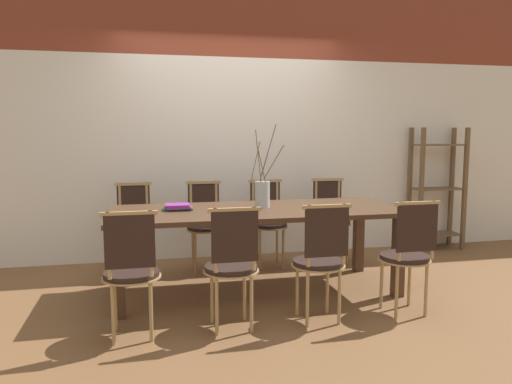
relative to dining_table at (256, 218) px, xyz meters
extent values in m
plane|color=brown|center=(0.00, 0.00, -0.66)|extent=(16.00, 16.00, 0.00)
cube|color=white|center=(0.00, 1.35, 0.46)|extent=(12.00, 0.06, 2.25)
cube|color=brown|center=(0.00, 1.35, 2.06)|extent=(12.00, 0.06, 0.95)
cube|color=#4C3321|center=(0.00, 0.00, 0.07)|extent=(2.56, 1.03, 0.04)
cube|color=#4C3321|center=(-1.17, -0.41, -0.31)|extent=(0.09, 0.09, 0.71)
cube|color=#4C3321|center=(1.17, -0.41, -0.31)|extent=(0.09, 0.09, 0.71)
cube|color=#4C3321|center=(-1.17, 0.41, -0.31)|extent=(0.09, 0.09, 0.71)
cube|color=#4C3321|center=(1.17, 0.41, -0.31)|extent=(0.09, 0.09, 0.71)
cylinder|color=black|center=(-1.07, -0.78, -0.21)|extent=(0.38, 0.38, 0.04)
cylinder|color=tan|center=(-1.07, -0.78, -0.24)|extent=(0.41, 0.41, 0.01)
cylinder|color=tan|center=(-1.19, -0.65, -0.45)|extent=(0.03, 0.03, 0.44)
cylinder|color=tan|center=(-0.94, -0.65, -0.45)|extent=(0.03, 0.03, 0.44)
cylinder|color=tan|center=(-1.19, -0.90, -0.45)|extent=(0.03, 0.03, 0.44)
cylinder|color=tan|center=(-0.94, -0.90, -0.45)|extent=(0.03, 0.03, 0.44)
cylinder|color=tan|center=(-1.20, -0.94, 0.03)|extent=(0.03, 0.03, 0.45)
cylinder|color=tan|center=(-0.93, -0.94, 0.03)|extent=(0.03, 0.03, 0.45)
cube|color=black|center=(-1.07, -0.95, 0.05)|extent=(0.33, 0.02, 0.36)
cube|color=tan|center=(-1.07, -0.94, 0.24)|extent=(0.37, 0.03, 0.03)
cylinder|color=black|center=(-0.36, -0.78, -0.21)|extent=(0.38, 0.38, 0.04)
cylinder|color=tan|center=(-0.36, -0.78, -0.24)|extent=(0.41, 0.41, 0.01)
cylinder|color=tan|center=(-0.49, -0.65, -0.45)|extent=(0.03, 0.03, 0.44)
cylinder|color=tan|center=(-0.24, -0.65, -0.45)|extent=(0.03, 0.03, 0.44)
cylinder|color=tan|center=(-0.49, -0.90, -0.45)|extent=(0.03, 0.03, 0.44)
cylinder|color=tan|center=(-0.24, -0.90, -0.45)|extent=(0.03, 0.03, 0.44)
cylinder|color=tan|center=(-0.50, -0.94, 0.03)|extent=(0.03, 0.03, 0.45)
cylinder|color=tan|center=(-0.23, -0.94, 0.03)|extent=(0.03, 0.03, 0.45)
cube|color=black|center=(-0.36, -0.95, 0.05)|extent=(0.33, 0.02, 0.36)
cube|color=tan|center=(-0.36, -0.94, 0.24)|extent=(0.37, 0.03, 0.03)
cylinder|color=black|center=(0.31, -0.78, -0.21)|extent=(0.38, 0.38, 0.04)
cylinder|color=tan|center=(0.31, -0.78, -0.24)|extent=(0.41, 0.41, 0.01)
cylinder|color=tan|center=(0.18, -0.65, -0.45)|extent=(0.03, 0.03, 0.44)
cylinder|color=tan|center=(0.43, -0.65, -0.45)|extent=(0.03, 0.03, 0.44)
cylinder|color=tan|center=(0.18, -0.90, -0.45)|extent=(0.03, 0.03, 0.44)
cylinder|color=tan|center=(0.43, -0.90, -0.45)|extent=(0.03, 0.03, 0.44)
cylinder|color=tan|center=(0.17, -0.94, 0.03)|extent=(0.03, 0.03, 0.45)
cylinder|color=tan|center=(0.44, -0.94, 0.03)|extent=(0.03, 0.03, 0.45)
cube|color=black|center=(0.31, -0.95, 0.05)|extent=(0.33, 0.02, 0.36)
cube|color=tan|center=(0.31, -0.94, 0.24)|extent=(0.37, 0.03, 0.03)
cylinder|color=black|center=(1.02, -0.78, -0.21)|extent=(0.38, 0.38, 0.04)
cylinder|color=tan|center=(1.02, -0.78, -0.24)|extent=(0.41, 0.41, 0.01)
cylinder|color=tan|center=(0.90, -0.65, -0.45)|extent=(0.03, 0.03, 0.44)
cylinder|color=tan|center=(1.15, -0.65, -0.45)|extent=(0.03, 0.03, 0.44)
cylinder|color=tan|center=(0.90, -0.90, -0.45)|extent=(0.03, 0.03, 0.44)
cylinder|color=tan|center=(1.15, -0.90, -0.45)|extent=(0.03, 0.03, 0.44)
cylinder|color=tan|center=(0.89, -0.94, 0.03)|extent=(0.03, 0.03, 0.45)
cylinder|color=tan|center=(1.16, -0.94, 0.03)|extent=(0.03, 0.03, 0.45)
cube|color=black|center=(1.02, -0.95, 0.05)|extent=(0.33, 0.02, 0.36)
cube|color=tan|center=(1.02, -0.94, 0.24)|extent=(0.37, 0.03, 0.03)
cylinder|color=black|center=(-1.07, 0.78, -0.21)|extent=(0.38, 0.38, 0.04)
cylinder|color=tan|center=(-1.07, 0.78, -0.24)|extent=(0.41, 0.41, 0.01)
cylinder|color=tan|center=(-0.95, 0.65, -0.45)|extent=(0.03, 0.03, 0.44)
cylinder|color=tan|center=(-1.20, 0.65, -0.45)|extent=(0.03, 0.03, 0.44)
cylinder|color=tan|center=(-0.95, 0.90, -0.45)|extent=(0.03, 0.03, 0.44)
cylinder|color=tan|center=(-1.20, 0.90, -0.45)|extent=(0.03, 0.03, 0.44)
cylinder|color=tan|center=(-0.94, 0.94, 0.03)|extent=(0.03, 0.03, 0.45)
cylinder|color=tan|center=(-1.21, 0.94, 0.03)|extent=(0.03, 0.03, 0.45)
cube|color=black|center=(-1.07, 0.95, 0.05)|extent=(0.33, 0.02, 0.36)
cube|color=tan|center=(-1.07, 0.94, 0.24)|extent=(0.37, 0.03, 0.03)
cylinder|color=black|center=(-0.35, 0.78, -0.21)|extent=(0.38, 0.38, 0.04)
cylinder|color=tan|center=(-0.35, 0.78, -0.24)|extent=(0.41, 0.41, 0.01)
cylinder|color=tan|center=(-0.23, 0.65, -0.45)|extent=(0.03, 0.03, 0.44)
cylinder|color=tan|center=(-0.48, 0.65, -0.45)|extent=(0.03, 0.03, 0.44)
cylinder|color=tan|center=(-0.23, 0.90, -0.45)|extent=(0.03, 0.03, 0.44)
cylinder|color=tan|center=(-0.48, 0.90, -0.45)|extent=(0.03, 0.03, 0.44)
cylinder|color=tan|center=(-0.22, 0.94, 0.03)|extent=(0.03, 0.03, 0.45)
cylinder|color=tan|center=(-0.49, 0.94, 0.03)|extent=(0.03, 0.03, 0.45)
cube|color=black|center=(-0.35, 0.95, 0.05)|extent=(0.33, 0.02, 0.36)
cube|color=tan|center=(-0.35, 0.94, 0.24)|extent=(0.37, 0.03, 0.03)
cylinder|color=black|center=(0.32, 0.78, -0.21)|extent=(0.38, 0.38, 0.04)
cylinder|color=tan|center=(0.32, 0.78, -0.24)|extent=(0.41, 0.41, 0.01)
cylinder|color=tan|center=(0.44, 0.65, -0.45)|extent=(0.03, 0.03, 0.44)
cylinder|color=tan|center=(0.19, 0.65, -0.45)|extent=(0.03, 0.03, 0.44)
cylinder|color=tan|center=(0.44, 0.90, -0.45)|extent=(0.03, 0.03, 0.44)
cylinder|color=tan|center=(0.19, 0.90, -0.45)|extent=(0.03, 0.03, 0.44)
cylinder|color=tan|center=(0.45, 0.94, 0.03)|extent=(0.03, 0.03, 0.45)
cylinder|color=tan|center=(0.18, 0.94, 0.03)|extent=(0.03, 0.03, 0.45)
cube|color=black|center=(0.32, 0.95, 0.05)|extent=(0.33, 0.02, 0.36)
cube|color=tan|center=(0.32, 0.94, 0.24)|extent=(0.37, 0.03, 0.03)
cylinder|color=black|center=(1.03, 0.78, -0.21)|extent=(0.38, 0.38, 0.04)
cylinder|color=tan|center=(1.03, 0.78, -0.24)|extent=(0.41, 0.41, 0.01)
cylinder|color=tan|center=(1.16, 0.65, -0.45)|extent=(0.03, 0.03, 0.44)
cylinder|color=tan|center=(0.91, 0.65, -0.45)|extent=(0.03, 0.03, 0.44)
cylinder|color=tan|center=(1.16, 0.90, -0.45)|extent=(0.03, 0.03, 0.44)
cylinder|color=tan|center=(0.91, 0.90, -0.45)|extent=(0.03, 0.03, 0.44)
cylinder|color=tan|center=(1.17, 0.94, 0.03)|extent=(0.03, 0.03, 0.45)
cylinder|color=tan|center=(0.90, 0.94, 0.03)|extent=(0.03, 0.03, 0.45)
cube|color=black|center=(1.03, 0.95, 0.05)|extent=(0.33, 0.02, 0.36)
cube|color=tan|center=(1.03, 0.94, 0.24)|extent=(0.37, 0.03, 0.03)
cylinder|color=#B2BCC1|center=(0.07, 0.05, 0.21)|extent=(0.14, 0.14, 0.24)
cylinder|color=brown|center=(0.02, 0.11, 0.50)|extent=(0.12, 0.11, 0.36)
cylinder|color=brown|center=(0.05, 0.02, 0.50)|extent=(0.08, 0.05, 0.35)
cylinder|color=brown|center=(0.03, 0.04, 0.55)|extent=(0.04, 0.09, 0.46)
cylinder|color=brown|center=(0.19, 0.12, 0.49)|extent=(0.13, 0.25, 0.33)
cylinder|color=brown|center=(0.13, 0.11, 0.58)|extent=(0.13, 0.14, 0.51)
cylinder|color=brown|center=(0.11, 0.10, 0.51)|extent=(0.10, 0.10, 0.38)
cube|color=#1E6B4C|center=(-0.68, 0.10, 0.10)|extent=(0.26, 0.17, 0.02)
cube|color=#842D8C|center=(-0.68, 0.08, 0.11)|extent=(0.21, 0.18, 0.02)
cube|color=#842D8C|center=(-0.68, 0.09, 0.13)|extent=(0.21, 0.20, 0.02)
cube|color=brown|center=(2.22, 0.99, 0.07)|extent=(0.04, 0.04, 1.48)
cube|color=brown|center=(2.80, 0.99, 0.07)|extent=(0.04, 0.04, 1.48)
cube|color=brown|center=(2.22, 1.26, 0.07)|extent=(0.04, 0.04, 1.48)
cube|color=brown|center=(2.80, 1.26, 0.07)|extent=(0.04, 0.04, 1.48)
cube|color=brown|center=(2.51, 1.13, -0.49)|extent=(0.58, 0.27, 0.02)
cube|color=brown|center=(2.51, 1.13, 0.07)|extent=(0.58, 0.27, 0.02)
cube|color=brown|center=(2.51, 1.13, 0.61)|extent=(0.58, 0.27, 0.02)
camera|label=1|loc=(-0.96, -4.26, 0.78)|focal=35.00mm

